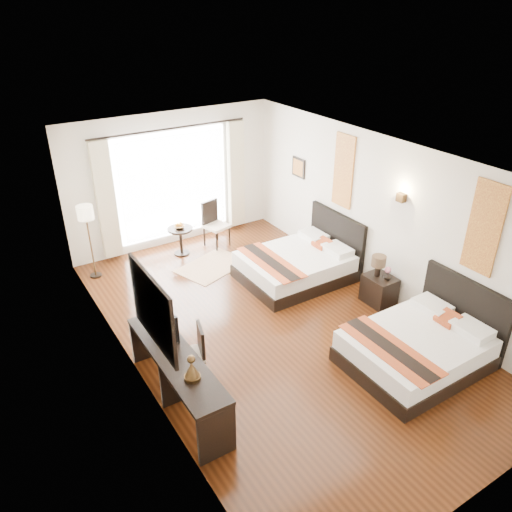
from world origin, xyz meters
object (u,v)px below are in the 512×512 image
vase (387,277)px  console_desk (178,379)px  side_table (181,241)px  bed_far (299,264)px  floor_lamp (86,218)px  table_lamp (379,263)px  nightstand (379,290)px  window_chair (216,232)px  fruit_bowl (179,227)px  television (159,321)px  bed_near (420,346)px  desk_chair (191,364)px

vase → console_desk: console_desk is taller
console_desk → side_table: console_desk is taller
bed_far → floor_lamp: 4.00m
table_lamp → floor_lamp: (-3.91, 3.49, 0.45)m
nightstand → floor_lamp: floor_lamp is taller
table_lamp → window_chair: size_ratio=0.40×
nightstand → table_lamp: bearing=104.1°
console_desk → fruit_bowl: size_ratio=10.20×
table_lamp → fruit_bowl: bearing=121.7°
television → window_chair: (2.60, 3.29, -0.66)m
table_lamp → television: television is taller
bed_near → console_desk: size_ratio=0.91×
fruit_bowl → window_chair: window_chair is taller
vase → television: size_ratio=0.18×
floor_lamp → side_table: 2.02m
desk_chair → side_table: 3.85m
table_lamp → fruit_bowl: table_lamp is taller
bed_far → side_table: size_ratio=3.42×
floor_lamp → side_table: floor_lamp is taller
vase → console_desk: 3.99m
side_table → fruit_bowl: fruit_bowl is taller
bed_far → vase: size_ratio=15.37×
vase → television: 4.00m
bed_near → vase: 1.56m
table_lamp → console_desk: (-3.94, -0.41, -0.39)m
table_lamp → nightstand: bearing=-75.9°
vase → floor_lamp: bearing=137.1°
bed_far → fruit_bowl: bed_far is taller
vase → television: television is taller
bed_far → console_desk: size_ratio=0.91×
television → console_desk: bearing=170.0°
nightstand → desk_chair: (-3.62, -0.03, 0.00)m
vase → desk_chair: 3.66m
desk_chair → fruit_bowl: (1.47, 3.56, 0.35)m
bed_far → side_table: bed_far is taller
bed_far → table_lamp: (0.65, -1.37, 0.47)m
nightstand → table_lamp: (-0.02, 0.08, 0.51)m
television → bed_far: bearing=-77.3°
side_table → console_desk: bearing=-115.2°
nightstand → console_desk: console_desk is taller
bed_far → vase: 1.72m
bed_near → vase: (0.69, 1.38, 0.27)m
bed_far → floor_lamp: bearing=147.0°
bed_far → nightstand: bearing=-65.2°
floor_lamp → fruit_bowl: floor_lamp is taller
bed_near → fruit_bowl: bearing=106.5°
console_desk → desk_chair: (0.33, 0.31, -0.12)m
desk_chair → console_desk: bearing=58.6°
desk_chair → window_chair: bearing=-107.1°
bed_far → nightstand: (0.67, -1.44, -0.04)m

